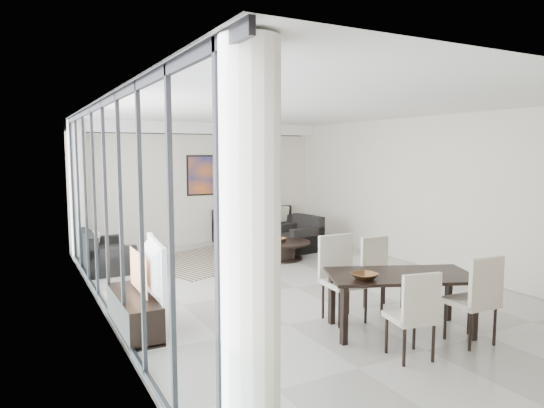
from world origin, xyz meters
TOP-DOWN VIEW (x-y plane):
  - room_shell at (0.46, 0.00)m, footprint 6.00×9.00m
  - window_wall at (-2.86, 0.00)m, footprint 0.37×8.95m
  - soffit at (0.00, 4.30)m, footprint 5.98×0.40m
  - painting at (0.50, 4.47)m, footprint 1.68×0.04m
  - chandelier at (0.30, 2.50)m, footprint 0.66×0.66m
  - rug at (-0.47, 2.60)m, footprint 3.37×2.98m
  - coffee_table at (0.85, 1.88)m, footprint 1.11×1.11m
  - bowl_coffee at (0.80, 1.87)m, footprint 0.26×0.26m
  - sofa_main at (1.37, 4.07)m, footprint 2.19×0.89m
  - loveseat at (-2.54, 2.79)m, footprint 0.82×1.46m
  - armchair at (1.59, 2.53)m, footprint 1.01×1.05m
  - side_table at (-2.65, 4.15)m, footprint 0.39×0.39m
  - tv_console at (-2.76, -0.68)m, footprint 0.40×1.44m
  - television at (-2.60, -0.75)m, footprint 0.28×1.20m
  - dining_table at (0.14, -2.30)m, footprint 1.97×1.51m
  - dining_chair_sw at (-0.33, -3.02)m, footprint 0.53×0.53m
  - dining_chair_se at (0.61, -3.05)m, footprint 0.52×0.52m
  - dining_chair_nw at (-0.23, -1.55)m, footprint 0.54×0.54m
  - dining_chair_ne at (0.53, -1.45)m, footprint 0.47×0.47m
  - bowl_dining at (-0.42, -2.29)m, footprint 0.33×0.33m

SIDE VIEW (x-z plane):
  - rug at x=-0.47m, z-range 0.00..0.01m
  - coffee_table at x=0.85m, z-range 0.03..0.41m
  - tv_console at x=-2.76m, z-range 0.00..0.45m
  - loveseat at x=-2.54m, z-range -0.12..0.61m
  - armchair at x=1.59m, z-range -0.12..0.66m
  - sofa_main at x=1.37m, z-range -0.13..0.67m
  - side_table at x=-2.65m, z-range 0.09..0.62m
  - bowl_coffee at x=0.80m, z-range 0.39..0.46m
  - dining_chair_sw at x=-0.33m, z-range 0.07..1.05m
  - dining_chair_ne at x=0.53m, z-range 0.08..1.09m
  - dining_chair_se at x=0.61m, z-range 0.08..1.14m
  - dining_chair_nw at x=-0.23m, z-range 0.09..1.21m
  - dining_table at x=0.14m, z-range 0.28..1.01m
  - bowl_dining at x=-0.42m, z-range 0.73..0.81m
  - television at x=-2.60m, z-range 0.45..1.14m
  - room_shell at x=0.46m, z-range 0.00..2.90m
  - window_wall at x=-2.86m, z-range 0.02..2.92m
  - painting at x=0.50m, z-range 1.16..2.14m
  - chandelier at x=0.30m, z-range 2.00..2.71m
  - soffit at x=0.00m, z-range 2.64..2.90m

